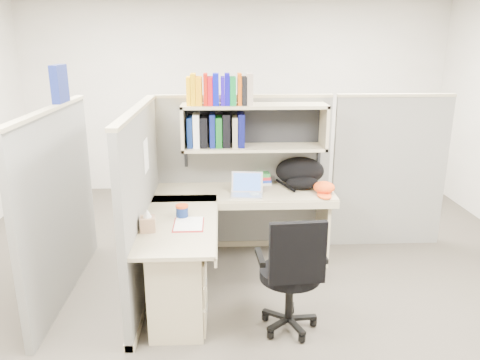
{
  "coord_description": "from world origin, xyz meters",
  "views": [
    {
      "loc": [
        -0.22,
        -3.78,
        2.16
      ],
      "look_at": [
        -0.06,
        0.25,
        0.94
      ],
      "focal_mm": 35.0,
      "sensor_mm": 36.0,
      "label": 1
    }
  ],
  "objects_px": {
    "laptop": "(247,185)",
    "task_chair": "(291,292)",
    "snack_canister": "(182,211)",
    "desk": "(200,258)",
    "backpack": "(301,173)"
  },
  "relations": [
    {
      "from": "laptop",
      "to": "task_chair",
      "type": "xyz_separation_m",
      "value": [
        0.27,
        -1.11,
        -0.5
      ]
    },
    {
      "from": "laptop",
      "to": "snack_canister",
      "type": "height_order",
      "value": "laptop"
    },
    {
      "from": "laptop",
      "to": "task_chair",
      "type": "distance_m",
      "value": 1.24
    },
    {
      "from": "desk",
      "to": "backpack",
      "type": "height_order",
      "value": "backpack"
    },
    {
      "from": "snack_canister",
      "to": "task_chair",
      "type": "bearing_deg",
      "value": -34.76
    },
    {
      "from": "laptop",
      "to": "backpack",
      "type": "xyz_separation_m",
      "value": [
        0.56,
        0.27,
        0.04
      ]
    },
    {
      "from": "snack_canister",
      "to": "task_chair",
      "type": "relative_size",
      "value": 0.11
    },
    {
      "from": "desk",
      "to": "snack_canister",
      "type": "xyz_separation_m",
      "value": [
        -0.15,
        0.18,
        0.35
      ]
    },
    {
      "from": "backpack",
      "to": "snack_canister",
      "type": "height_order",
      "value": "backpack"
    },
    {
      "from": "snack_canister",
      "to": "task_chair",
      "type": "height_order",
      "value": "task_chair"
    },
    {
      "from": "backpack",
      "to": "task_chair",
      "type": "bearing_deg",
      "value": -103.64
    },
    {
      "from": "task_chair",
      "to": "backpack",
      "type": "bearing_deg",
      "value": 78.16
    },
    {
      "from": "backpack",
      "to": "desk",
      "type": "bearing_deg",
      "value": -137.06
    },
    {
      "from": "desk",
      "to": "task_chair",
      "type": "bearing_deg",
      "value": -30.08
    },
    {
      "from": "backpack",
      "to": "snack_canister",
      "type": "xyz_separation_m",
      "value": [
        -1.13,
        -0.79,
        -0.09
      ]
    }
  ]
}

